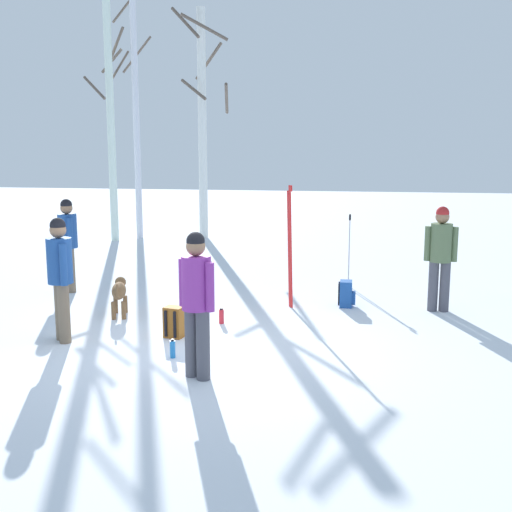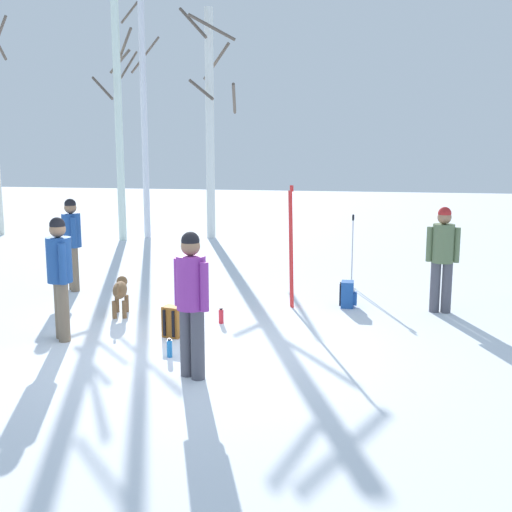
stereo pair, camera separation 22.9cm
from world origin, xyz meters
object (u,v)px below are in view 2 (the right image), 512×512
(person_1, at_px, (72,238))
(dog, at_px, (120,291))
(ski_poles_0, at_px, (352,249))
(birch_tree_2, at_px, (144,110))
(backpack_1, at_px, (348,295))
(water_bottle_1, at_px, (170,348))
(water_bottle_0, at_px, (221,316))
(person_3, at_px, (443,253))
(birch_tree_1, at_px, (119,120))
(ski_pair_planted_1, at_px, (291,247))
(backpack_0, at_px, (173,322))
(person_2, at_px, (191,295))
(person_0, at_px, (60,271))
(birch_tree_3, at_px, (210,119))

(person_1, bearing_deg, dog, -43.08)
(person_1, bearing_deg, ski_poles_0, 13.33)
(birch_tree_2, bearing_deg, backpack_1, -48.54)
(water_bottle_1, bearing_deg, water_bottle_0, 80.78)
(ski_poles_0, bearing_deg, dog, -143.25)
(person_3, bearing_deg, water_bottle_1, -140.63)
(person_3, distance_m, dog, 5.19)
(dog, bearing_deg, birch_tree_1, 112.63)
(birch_tree_1, bearing_deg, person_1, -75.24)
(ski_pair_planted_1, height_order, water_bottle_1, ski_pair_planted_1)
(person_1, height_order, person_3, same)
(backpack_0, relative_size, water_bottle_1, 1.78)
(birch_tree_1, bearing_deg, ski_poles_0, -36.31)
(water_bottle_0, distance_m, birch_tree_2, 10.05)
(dog, bearing_deg, ski_poles_0, 36.75)
(person_3, bearing_deg, birch_tree_2, 137.48)
(person_2, distance_m, ski_pair_planted_1, 3.52)
(person_0, relative_size, birch_tree_1, 0.26)
(water_bottle_1, xyz_separation_m, birch_tree_3, (-2.22, 10.35, 3.31))
(person_1, height_order, birch_tree_3, birch_tree_3)
(person_0, distance_m, water_bottle_0, 2.46)
(person_0, relative_size, ski_poles_0, 1.23)
(dog, xyz_separation_m, ski_pair_planted_1, (2.60, 1.01, 0.62))
(dog, distance_m, birch_tree_3, 9.08)
(dog, height_order, birch_tree_3, birch_tree_3)
(ski_poles_0, height_order, water_bottle_1, ski_poles_0)
(backpack_0, distance_m, water_bottle_1, 0.90)
(water_bottle_0, relative_size, birch_tree_2, 0.03)
(person_0, xyz_separation_m, water_bottle_0, (1.96, 1.21, -0.87))
(person_0, bearing_deg, birch_tree_3, 93.02)
(person_3, bearing_deg, person_0, -154.50)
(person_1, bearing_deg, ski_pair_planted_1, -5.88)
(person_1, xyz_separation_m, water_bottle_0, (3.24, -1.63, -0.87))
(person_1, relative_size, ski_pair_planted_1, 0.84)
(backpack_0, height_order, water_bottle_1, backpack_0)
(dog, relative_size, ski_poles_0, 0.62)
(backpack_0, bearing_deg, water_bottle_1, -74.74)
(person_2, distance_m, water_bottle_0, 2.42)
(dog, bearing_deg, birch_tree_2, 107.94)
(water_bottle_0, height_order, birch_tree_3, birch_tree_3)
(person_2, xyz_separation_m, backpack_1, (1.61, 3.60, -0.77))
(person_0, height_order, birch_tree_3, birch_tree_3)
(backpack_0, distance_m, birch_tree_2, 10.47)
(water_bottle_1, bearing_deg, person_3, 39.37)
(backpack_1, xyz_separation_m, water_bottle_0, (-1.84, -1.35, -0.10))
(birch_tree_1, bearing_deg, birch_tree_3, 22.06)
(dog, distance_m, birch_tree_1, 8.72)
(water_bottle_0, bearing_deg, backpack_0, -122.82)
(birch_tree_3, bearing_deg, person_3, -51.85)
(person_3, bearing_deg, backpack_1, 178.63)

